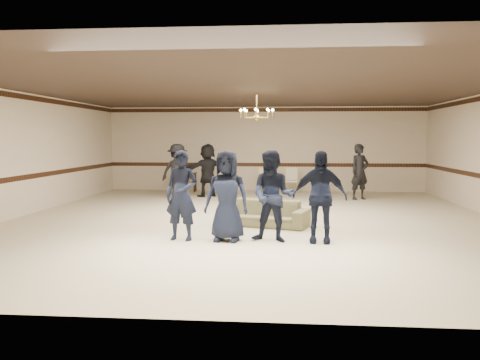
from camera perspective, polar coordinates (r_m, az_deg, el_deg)
The scene contains 16 objects.
room at distance 12.47m, azimuth 1.61°, elevation 2.79°, with size 12.01×14.01×3.21m.
chair_rail at distance 19.47m, azimuth 2.82°, elevation 1.72°, with size 12.00×0.02×0.14m, color #3A1E11.
crown_molding at distance 19.47m, azimuth 2.85°, elevation 7.85°, with size 12.00×0.02×0.14m, color #3A1E11.
chandelier at distance 13.49m, azimuth 1.88°, elevation 8.36°, with size 0.94×0.94×0.89m, color #B5923A, non-canonical shape.
boy_a at distance 10.10m, azimuth -6.56°, elevation -1.73°, with size 0.65×0.43×1.78m, color black.
boy_b at distance 9.96m, azimuth -1.48°, elevation -1.79°, with size 0.87×0.57×1.78m, color black.
boy_c at distance 9.90m, azimuth 3.70°, elevation -1.84°, with size 0.87×0.67×1.78m, color black.
boy_d at distance 9.92m, azimuth 8.91°, elevation -1.87°, with size 1.04×0.43×1.78m, color black.
settee at distance 11.75m, azimuth 2.72°, elevation -3.73°, with size 2.02×0.79×0.59m, color #716B4B.
adult_left at distance 17.02m, azimuth -7.02°, elevation 0.97°, with size 1.18×0.68×1.83m, color black.
adult_mid at distance 17.54m, azimuth -3.66°, elevation 1.11°, with size 1.70×0.54×1.83m, color black.
adult_right at distance 17.12m, azimuth 13.25°, elevation 0.90°, with size 0.67×0.44×1.83m, color black.
banquet_chair_left at distance 18.69m, azimuth 2.74°, elevation -0.07°, with size 0.44×0.44×0.92m, color beige, non-canonical shape.
banquet_chair_mid at distance 18.68m, azimuth 5.81°, elevation -0.09°, with size 0.44×0.44×0.92m, color beige, non-canonical shape.
banquet_chair_right at distance 18.72m, azimuth 8.87°, elevation -0.11°, with size 0.44×0.44×0.92m, color beige, non-canonical shape.
console_table at distance 19.25m, azimuth -6.20°, elevation -0.23°, with size 0.87×0.37×0.73m, color #321F10.
Camera 1 is at (0.73, -12.44, 2.02)m, focal length 38.10 mm.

